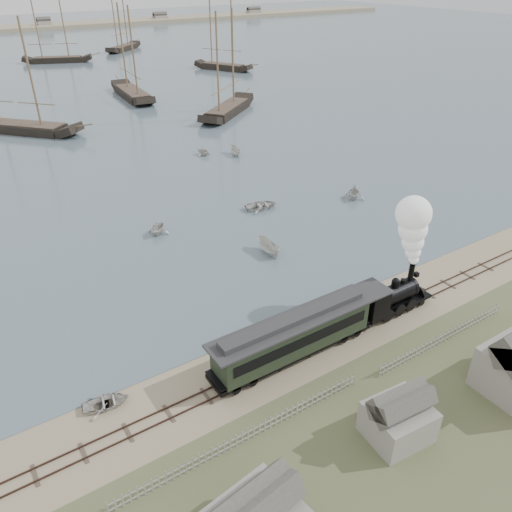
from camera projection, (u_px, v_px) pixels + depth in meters
ground at (270, 347)px, 41.25m from camera, size 600.00×600.00×0.00m
rail_track at (284, 360)px, 39.78m from camera, size 120.00×1.80×0.16m
picket_fence_west at (249, 440)px, 33.14m from camera, size 19.00×0.10×1.20m
picket_fence_east at (443, 342)px, 41.72m from camera, size 15.00×0.10×1.20m
shed_mid at (395, 435)px, 33.53m from camera, size 4.00×3.50×3.60m
locomotive at (407, 263)px, 43.53m from camera, size 8.39×3.13×10.47m
passenger_coach at (293, 335)px, 39.07m from camera, size 14.56×2.81×3.54m
beached_dinghy at (106, 403)px, 35.55m from camera, size 2.96×3.69×0.68m
rowboat_1 at (158, 228)px, 57.88m from camera, size 4.01×4.05×1.62m
rowboat_2 at (268, 247)px, 54.04m from camera, size 3.75×1.43×1.45m
rowboat_3 at (262, 205)px, 64.06m from camera, size 3.92×4.89×0.90m
rowboat_4 at (354, 192)px, 66.61m from camera, size 4.54×4.55×1.82m
rowboat_5 at (235, 151)px, 81.83m from camera, size 3.55×1.90×1.30m
rowboat_7 at (203, 151)px, 81.73m from camera, size 3.31×3.05×1.45m
schooner_2 at (12, 76)px, 88.08m from camera, size 19.19×20.38×20.00m
schooner_3 at (127, 52)px, 112.11m from camera, size 7.09×22.67×20.00m
schooner_4 at (226, 64)px, 99.39m from camera, size 19.86×17.12×20.00m
schooner_5 at (222, 33)px, 142.43m from camera, size 12.56×17.90×20.00m
schooner_8 at (52, 28)px, 153.17m from camera, size 21.14×12.13×20.00m
schooner_9 at (120, 20)px, 175.01m from camera, size 17.55×16.47×20.00m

